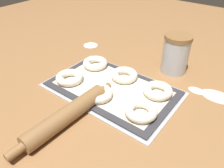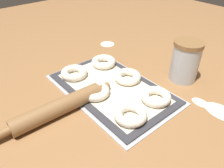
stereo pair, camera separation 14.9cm
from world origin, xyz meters
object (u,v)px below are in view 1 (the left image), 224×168
bagel_front_left (69,78)px  rolling_pin (67,115)px  bagel_back_right (158,91)px  flour_canister (176,54)px  bagel_back_center (124,75)px  bagel_back_left (95,63)px  baking_tray (112,89)px  bagel_front_center (98,93)px  bagel_front_right (141,111)px

bagel_front_left → rolling_pin: (0.15, -0.16, 0.00)m
bagel_back_right → flour_canister: 0.21m
bagel_back_right → rolling_pin: size_ratio=0.26×
bagel_back_center → flour_canister: flour_canister is taller
bagel_back_left → bagel_back_right: 0.31m
baking_tray → bagel_back_center: 0.08m
baking_tray → bagel_front_left: bearing=-157.2°
flour_canister → bagel_back_right: bearing=-81.3°
baking_tray → bagel_front_center: 0.08m
baking_tray → bagel_front_right: bagel_front_right is taller
bagel_back_center → rolling_pin: (-0.01, -0.30, 0.00)m
bagel_back_left → flour_canister: 0.35m
flour_canister → bagel_front_left: bearing=-130.4°
bagel_front_center → rolling_pin: rolling_pin is taller
flour_canister → bagel_front_center: bearing=-110.8°
bagel_front_right → rolling_pin: bearing=-137.7°
baking_tray → bagel_back_right: size_ratio=4.59×
bagel_back_right → rolling_pin: bearing=-119.8°
bagel_front_right → bagel_back_center: same height
bagel_back_right → bagel_back_center: bearing=175.8°
bagel_front_left → bagel_back_center: bearing=42.2°
bagel_back_right → flour_canister: size_ratio=0.66×
bagel_front_center → flour_canister: size_ratio=0.66×
bagel_front_right → flour_canister: bearing=96.7°
baking_tray → bagel_front_center: (-0.01, -0.08, 0.02)m
bagel_front_left → bagel_back_right: size_ratio=1.00×
bagel_front_right → bagel_back_left: size_ratio=1.00×
flour_canister → bagel_back_center: bearing=-123.3°
bagel_front_left → bagel_back_left: size_ratio=1.00×
baking_tray → bagel_back_left: size_ratio=4.59×
bagel_front_right → baking_tray: bearing=159.0°
bagel_back_center → bagel_back_right: 0.16m
bagel_back_left → rolling_pin: size_ratio=0.26×
bagel_front_center → bagel_back_left: same height
baking_tray → bagel_back_center: bearing=89.1°
bagel_front_center → bagel_back_right: 0.22m
bagel_front_left → bagel_front_center: 0.16m
bagel_back_left → flour_canister: size_ratio=0.66×
bagel_back_right → baking_tray: bearing=-156.7°
baking_tray → bagel_back_center: size_ratio=4.59×
baking_tray → bagel_back_left: bagel_back_left is taller
bagel_front_right → bagel_back_left: same height
bagel_front_center → bagel_back_center: bearing=87.6°
bagel_back_right → bagel_back_left: bearing=177.6°
baking_tray → bagel_front_left: size_ratio=4.59×
bagel_back_left → flour_canister: flour_canister is taller
bagel_front_center → rolling_pin: size_ratio=0.26×
baking_tray → rolling_pin: bearing=-92.1°
bagel_front_center → bagel_back_left: (-0.15, 0.16, 0.00)m
baking_tray → flour_canister: flour_canister is taller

